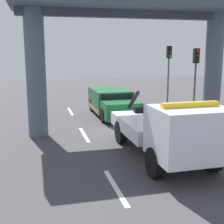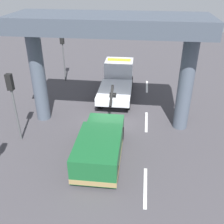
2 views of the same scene
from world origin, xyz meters
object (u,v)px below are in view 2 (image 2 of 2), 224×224
object	(u,v)px
towed_van_green	(100,147)
traffic_light_mid	(63,47)
traffic_light_far	(12,93)
tow_truck_white	(117,79)

from	to	relation	value
towed_van_green	traffic_light_mid	bearing A→B (deg)	25.14
towed_van_green	traffic_light_mid	world-z (taller)	traffic_light_mid
traffic_light_far	traffic_light_mid	distance (m)	9.50
traffic_light_far	towed_van_green	bearing A→B (deg)	-103.64
traffic_light_far	traffic_light_mid	bearing A→B (deg)	0.00
tow_truck_white	traffic_light_far	bearing A→B (deg)	145.72
tow_truck_white	traffic_light_mid	world-z (taller)	traffic_light_mid
tow_truck_white	towed_van_green	world-z (taller)	tow_truck_white
traffic_light_far	traffic_light_mid	size ratio (longest dim) A/B	0.97
tow_truck_white	traffic_light_far	world-z (taller)	traffic_light_far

